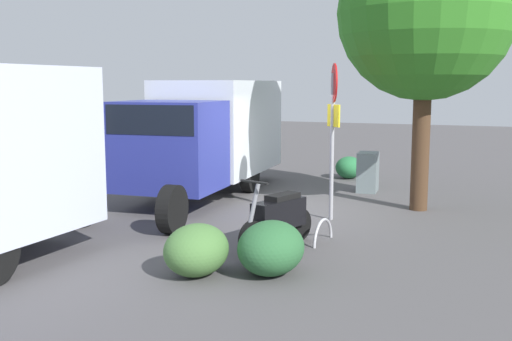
% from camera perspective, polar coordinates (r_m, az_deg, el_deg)
% --- Properties ---
extents(ground_plane, '(60.00, 60.00, 0.00)m').
position_cam_1_polar(ground_plane, '(13.07, 3.62, -3.84)').
color(ground_plane, '#4E4B4D').
extents(box_truck_near, '(7.49, 2.72, 2.79)m').
position_cam_1_polar(box_truck_near, '(14.92, -4.77, 3.71)').
color(box_truck_near, black).
rests_on(box_truck_near, ground).
extents(motorcycle, '(1.74, 0.80, 1.20)m').
position_cam_1_polar(motorcycle, '(10.12, 2.11, -4.36)').
color(motorcycle, black).
rests_on(motorcycle, ground).
extents(stop_sign, '(0.71, 0.33, 3.11)m').
position_cam_1_polar(stop_sign, '(12.07, 7.26, 5.06)').
color(stop_sign, '#9E9EA3').
rests_on(stop_sign, ground).
extents(street_tree, '(3.67, 3.67, 6.02)m').
position_cam_1_polar(street_tree, '(13.48, 15.67, 14.04)').
color(street_tree, '#47301E').
rests_on(street_tree, ground).
extents(utility_cabinet, '(0.76, 0.54, 1.00)m').
position_cam_1_polar(utility_cabinet, '(15.60, 10.47, -0.14)').
color(utility_cabinet, slate).
rests_on(utility_cabinet, ground).
extents(bike_rack_hoop, '(0.85, 0.13, 0.85)m').
position_cam_1_polar(bike_rack_hoop, '(10.58, 6.31, -6.74)').
color(bike_rack_hoop, '#B7B7BC').
rests_on(bike_rack_hoop, ground).
extents(shrub_near_sign, '(0.93, 0.76, 0.64)m').
position_cam_1_polar(shrub_near_sign, '(17.72, 8.73, 0.29)').
color(shrub_near_sign, '#276E3C').
rests_on(shrub_near_sign, ground).
extents(shrub_mid_verge, '(1.09, 0.89, 0.74)m').
position_cam_1_polar(shrub_mid_verge, '(8.73, -5.62, -7.44)').
color(shrub_mid_verge, '#477539').
rests_on(shrub_mid_verge, ground).
extents(shrub_by_tree, '(1.14, 0.93, 0.78)m').
position_cam_1_polar(shrub_by_tree, '(8.72, 1.42, -7.29)').
color(shrub_by_tree, '#2B6034').
rests_on(shrub_by_tree, ground).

